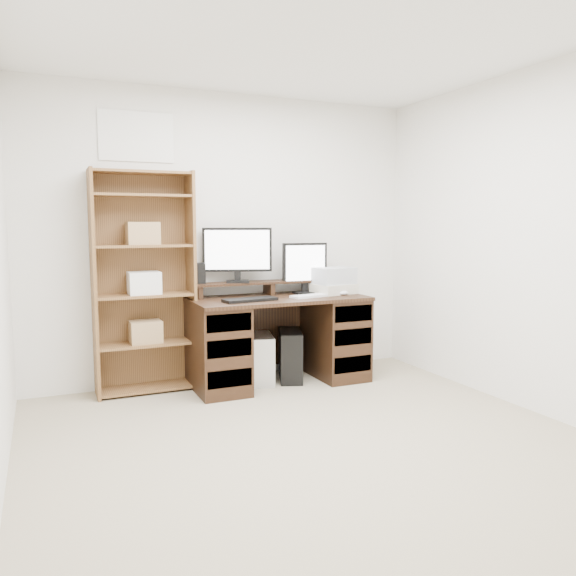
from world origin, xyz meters
TOP-DOWN VIEW (x-y plane):
  - room at (-0.00, 0.00)m, footprint 3.54×4.04m
  - desk at (0.33, 1.64)m, footprint 1.50×0.70m
  - riser_shelf at (0.33, 1.85)m, footprint 1.40×0.22m
  - monitor_wide at (0.03, 1.85)m, footprint 0.58×0.23m
  - monitor_small at (0.64, 1.77)m, footprint 0.42×0.17m
  - speaker at (-0.29, 1.87)m, footprint 0.08×0.08m
  - keyboard_black at (0.02, 1.49)m, footprint 0.46×0.21m
  - keyboard_white at (0.61, 1.53)m, footprint 0.43×0.21m
  - mouse at (0.90, 1.53)m, footprint 0.10×0.06m
  - printer at (0.88, 1.65)m, footprint 0.40×0.33m
  - basket at (0.88, 1.65)m, footprint 0.37×0.29m
  - tower_silver at (0.20, 1.71)m, footprint 0.28×0.45m
  - tower_black at (0.46, 1.67)m, footprint 0.33×0.48m
  - bookshelf at (-0.77, 1.86)m, footprint 0.80×0.30m

SIDE VIEW (x-z plane):
  - tower_silver at x=0.20m, z-range 0.00..0.42m
  - tower_black at x=0.46m, z-range 0.00..0.44m
  - desk at x=0.33m, z-range 0.01..0.76m
  - keyboard_white at x=0.61m, z-range 0.75..0.77m
  - keyboard_black at x=0.02m, z-range 0.75..0.77m
  - mouse at x=0.90m, z-range 0.75..0.79m
  - printer at x=0.88m, z-range 0.75..0.84m
  - riser_shelf at x=0.33m, z-range 0.78..0.90m
  - basket at x=0.88m, z-range 0.84..0.99m
  - bookshelf at x=-0.77m, z-range 0.02..1.82m
  - speaker at x=-0.29m, z-range 0.87..1.05m
  - monitor_small at x=0.64m, z-range 0.77..1.23m
  - monitor_wide at x=0.03m, z-range 0.90..1.37m
  - room at x=0.00m, z-range -0.02..2.52m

